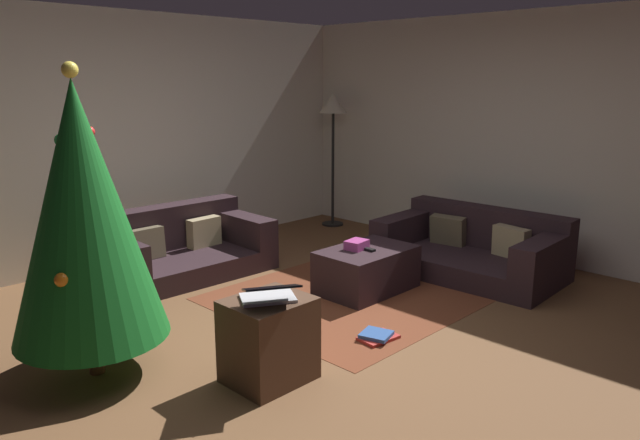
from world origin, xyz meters
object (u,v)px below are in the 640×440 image
gift_box (357,245)px  tv_remote (367,249)px  couch_left (179,249)px  couch_right (474,249)px  laptop (269,294)px  book_stack (377,336)px  ottoman (367,270)px  side_table (269,340)px  corner_lamp (333,114)px  christmas_tree (83,212)px

gift_box → tv_remote: bearing=-67.8°
couch_left → couch_right: (2.09, -2.10, -0.01)m
tv_remote → laptop: size_ratio=0.33×
gift_box → book_stack: 1.16m
couch_right → ottoman: 1.24m
couch_right → side_table: couch_right is taller
tv_remote → laptop: laptop is taller
corner_lamp → couch_right: bearing=-101.4°
gift_box → tv_remote: (0.04, -0.10, -0.03)m
ottoman → book_stack: bearing=-135.5°
ottoman → couch_left: bearing=118.9°
christmas_tree → side_table: christmas_tree is taller
gift_box → tv_remote: gift_box is taller
couch_left → laptop: size_ratio=3.49×
couch_left → book_stack: couch_left is taller
couch_right → corner_lamp: size_ratio=1.04×
gift_box → laptop: (-1.70, -0.76, 0.17)m
side_table → laptop: bearing=-120.7°
corner_lamp → tv_remote: bearing=-129.9°
side_table → book_stack: side_table is taller
christmas_tree → side_table: (0.74, -0.90, -0.82)m
gift_box → laptop: bearing=-156.0°
tv_remote → christmas_tree: size_ratio=0.08×
couch_right → christmas_tree: christmas_tree is taller
book_stack → side_table: bearing=173.4°
couch_left → corner_lamp: bearing=-171.3°
gift_box → couch_right: bearing=-21.5°
couch_right → laptop: 2.97m
christmas_tree → side_table: 1.42m
couch_left → ottoman: bearing=120.8°
tv_remote → corner_lamp: bearing=53.0°
tv_remote → side_table: size_ratio=0.29×
gift_box → corner_lamp: (1.72, 1.91, 1.03)m
tv_remote → christmas_tree: bearing=176.3°
couch_left → side_table: size_ratio=3.05×
gift_box → corner_lamp: size_ratio=0.12×
tv_remote → couch_left: bearing=120.6°
christmas_tree → corner_lamp: 4.50m
book_stack → corner_lamp: (2.42, 2.74, 1.44)m
couch_left → gift_box: bearing=119.9°
gift_box → tv_remote: size_ratio=1.24×
ottoman → side_table: size_ratio=1.60×
ottoman → gift_box: 0.26m
couch_left → gift_box: (0.85, -1.61, 0.19)m
ottoman → christmas_tree: size_ratio=0.44×
corner_lamp → side_table: bearing=-142.3°
gift_box → laptop: laptop is taller
gift_box → christmas_tree: bearing=175.6°
couch_right → side_table: 2.92m
ottoman → tv_remote: tv_remote is taller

